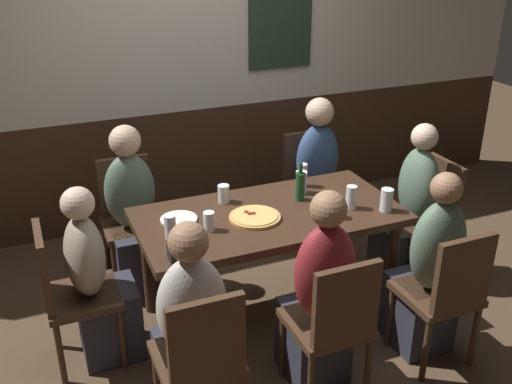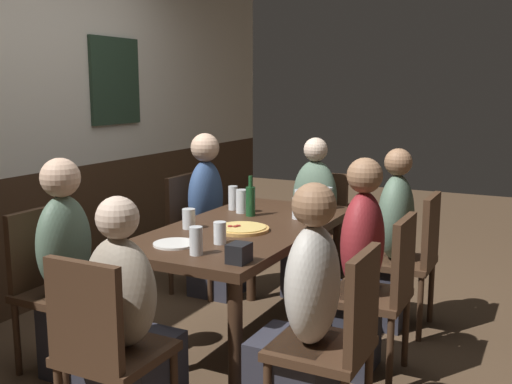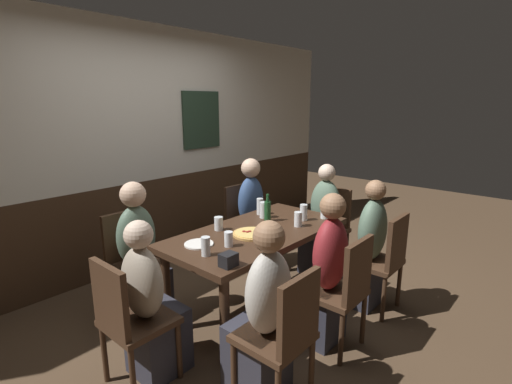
{
  "view_description": "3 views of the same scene",
  "coord_description": "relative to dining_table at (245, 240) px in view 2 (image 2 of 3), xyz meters",
  "views": [
    {
      "loc": [
        -1.32,
        -2.96,
        2.35
      ],
      "look_at": [
        -0.11,
        -0.05,
        0.92
      ],
      "focal_mm": 41.45,
      "sensor_mm": 36.0,
      "label": 1
    },
    {
      "loc": [
        -2.98,
        -1.6,
        1.54
      ],
      "look_at": [
        -0.03,
        -0.09,
        0.95
      ],
      "focal_mm": 41.91,
      "sensor_mm": 36.0,
      "label": 2
    },
    {
      "loc": [
        -2.28,
        -1.97,
        1.8
      ],
      "look_at": [
        0.08,
        0.08,
        1.05
      ],
      "focal_mm": 26.43,
      "sensor_mm": 36.0,
      "label": 3
    }
  ],
  "objects": [
    {
      "name": "ground_plane",
      "position": [
        0.0,
        0.0,
        -0.65
      ],
      "size": [
        12.0,
        12.0,
        0.0
      ],
      "primitive_type": "plane",
      "color": "#4C3826"
    },
    {
      "name": "wall_back",
      "position": [
        0.01,
        1.65,
        0.65
      ],
      "size": [
        6.4,
        0.13,
        2.6
      ],
      "color": "#3D2819",
      "rests_on": "ground_plane"
    },
    {
      "name": "dining_table",
      "position": [
        0.0,
        0.0,
        0.0
      ],
      "size": [
        1.62,
        0.82,
        0.74
      ],
      "color": "#382316",
      "rests_on": "ground_plane"
    },
    {
      "name": "chair_mid_near",
      "position": [
        0.0,
        -0.82,
        -0.16
      ],
      "size": [
        0.4,
        0.4,
        0.88
      ],
      "color": "#422B1C",
      "rests_on": "ground_plane"
    },
    {
      "name": "chair_right_near",
      "position": [
        0.71,
        -0.82,
        -0.16
      ],
      "size": [
        0.4,
        0.4,
        0.88
      ],
      "color": "#422B1C",
      "rests_on": "ground_plane"
    },
    {
      "name": "chair_head_east",
      "position": [
        1.23,
        0.0,
        -0.16
      ],
      "size": [
        0.4,
        0.4,
        0.88
      ],
      "color": "#422B1C",
      "rests_on": "ground_plane"
    },
    {
      "name": "chair_right_far",
      "position": [
        0.71,
        0.82,
        -0.16
      ],
      "size": [
        0.4,
        0.4,
        0.88
      ],
      "color": "#422B1C",
      "rests_on": "ground_plane"
    },
    {
      "name": "chair_left_near",
      "position": [
        -0.71,
        -0.82,
        -0.16
      ],
      "size": [
        0.4,
        0.4,
        0.88
      ],
      "color": "#422B1C",
      "rests_on": "ground_plane"
    },
    {
      "name": "chair_head_west",
      "position": [
        -1.23,
        0.0,
        -0.16
      ],
      "size": [
        0.4,
        0.4,
        0.88
      ],
      "color": "#422B1C",
      "rests_on": "ground_plane"
    },
    {
      "name": "chair_left_far",
      "position": [
        -0.71,
        0.82,
        -0.16
      ],
      "size": [
        0.4,
        0.4,
        0.88
      ],
      "color": "#422B1C",
      "rests_on": "ground_plane"
    },
    {
      "name": "person_mid_near",
      "position": [
        0.0,
        -0.66,
        -0.16
      ],
      "size": [
        0.34,
        0.37,
        1.18
      ],
      "color": "#2D2D38",
      "rests_on": "ground_plane"
    },
    {
      "name": "person_right_near",
      "position": [
        0.71,
        -0.66,
        -0.17
      ],
      "size": [
        0.34,
        0.37,
        1.16
      ],
      "color": "#2D2D38",
      "rests_on": "ground_plane"
    },
    {
      "name": "person_head_east",
      "position": [
        1.06,
        0.0,
        -0.16
      ],
      "size": [
        0.37,
        0.34,
        1.17
      ],
      "color": "#2D2D38",
      "rests_on": "ground_plane"
    },
    {
      "name": "person_right_far",
      "position": [
        0.71,
        0.66,
        -0.14
      ],
      "size": [
        0.34,
        0.37,
        1.21
      ],
      "color": "#2D2D38",
      "rests_on": "ground_plane"
    },
    {
      "name": "person_left_near",
      "position": [
        -0.71,
        -0.66,
        -0.17
      ],
      "size": [
        0.34,
        0.37,
        1.15
      ],
      "color": "#2D2D38",
      "rests_on": "ground_plane"
    },
    {
      "name": "person_head_west",
      "position": [
        -1.06,
        0.0,
        -0.19
      ],
      "size": [
        0.37,
        0.34,
        1.1
      ],
      "color": "#2D2D38",
      "rests_on": "ground_plane"
    },
    {
      "name": "person_left_far",
      "position": [
        -0.71,
        0.66,
        -0.15
      ],
      "size": [
        0.34,
        0.37,
        1.18
      ],
      "color": "#2D2D38",
      "rests_on": "ground_plane"
    },
    {
      "name": "pizza",
      "position": [
        -0.11,
        -0.04,
        0.1
      ],
      "size": [
        0.31,
        0.31,
        0.03
      ],
      "color": "tan",
      "rests_on": "dining_table"
    },
    {
      "name": "beer_glass_half",
      "position": [
        -0.41,
        -0.07,
        0.14
      ],
      "size": [
        0.07,
        0.07,
        0.12
      ],
      "color": "silver",
      "rests_on": "dining_table"
    },
    {
      "name": "pint_glass_pale",
      "position": [
        0.49,
        -0.14,
        0.15
      ],
      "size": [
        0.07,
        0.07,
        0.15
      ],
      "color": "silver",
      "rests_on": "dining_table"
    },
    {
      "name": "highball_clear",
      "position": [
        0.37,
        0.28,
        0.16
      ],
      "size": [
        0.06,
        0.06,
        0.16
      ],
      "color": "silver",
      "rests_on": "dining_table"
    },
    {
      "name": "tumbler_short",
      "position": [
        -0.2,
        0.25,
        0.14
      ],
      "size": [
        0.07,
        0.07,
        0.11
      ],
      "color": "silver",
      "rests_on": "dining_table"
    },
    {
      "name": "pint_glass_amber",
      "position": [
        0.31,
        0.19,
        0.15
      ],
      "size": [
        0.08,
        0.08,
        0.15
      ],
      "color": "silver",
      "rests_on": "dining_table"
    },
    {
      "name": "tumbler_water",
      "position": [
        -0.64,
        -0.08,
        0.15
      ],
      "size": [
        0.06,
        0.06,
        0.14
      ],
      "color": "silver",
      "rests_on": "dining_table"
    },
    {
      "name": "pint_glass_stout",
      "position": [
        0.32,
        -0.2,
        0.14
      ],
      "size": [
        0.07,
        0.07,
        0.13
      ],
      "color": "silver",
      "rests_on": "dining_table"
    },
    {
      "name": "beer_glass_tall",
      "position": [
        0.67,
        -0.25,
        0.15
      ],
      "size": [
        0.08,
        0.08,
        0.14
      ],
      "color": "silver",
      "rests_on": "dining_table"
    },
    {
      "name": "beer_bottle_green",
      "position": [
        0.25,
        0.09,
        0.19
      ],
      "size": [
        0.06,
        0.06,
        0.25
      ],
      "color": "#194723",
      "rests_on": "dining_table"
    },
    {
      "name": "plate_white_large",
      "position": [
        -0.54,
        0.12,
        0.09
      ],
      "size": [
        0.22,
        0.22,
        0.01
      ],
      "primitive_type": "cylinder",
      "color": "white",
      "rests_on": "dining_table"
    },
    {
      "name": "condiment_caddy",
      "position": [
        -0.66,
        -0.32,
        0.13
      ],
      "size": [
        0.11,
        0.09,
        0.09
      ],
      "primitive_type": "cube",
      "color": "black",
      "rests_on": "dining_table"
    }
  ]
}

